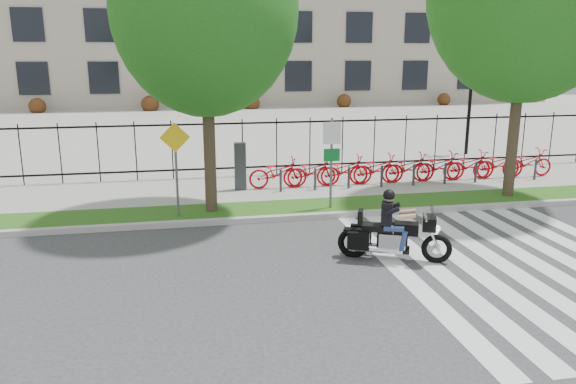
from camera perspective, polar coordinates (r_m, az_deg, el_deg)
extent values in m
plane|color=#313234|center=(11.12, 0.99, -9.12)|extent=(120.00, 120.00, 0.00)
cube|color=#A9A69F|center=(14.89, -2.30, -2.76)|extent=(60.00, 0.20, 0.15)
cube|color=#215014|center=(15.70, -2.78, -1.88)|extent=(60.00, 1.50, 0.15)
cube|color=#9E9D94|center=(18.10, -3.93, 0.25)|extent=(60.00, 3.50, 0.15)
cube|color=#9E9D94|center=(35.33, -7.56, 6.87)|extent=(80.00, 34.00, 0.10)
cylinder|color=black|center=(25.24, 17.93, 7.96)|extent=(0.14, 0.14, 4.00)
cylinder|color=black|center=(25.14, 18.26, 12.26)|extent=(0.06, 0.70, 0.70)
sphere|color=white|center=(24.97, 17.56, 12.53)|extent=(0.36, 0.36, 0.36)
sphere|color=white|center=(25.31, 18.99, 12.44)|extent=(0.36, 0.36, 0.36)
cylinder|color=#372B1E|center=(15.14, -8.00, 5.20)|extent=(0.32, 0.32, 3.87)
ellipsoid|color=#134E12|center=(15.01, -8.46, 17.98)|extent=(4.76, 4.76, 5.47)
cylinder|color=#372B1E|center=(17.96, 22.01, 6.39)|extent=(0.32, 0.32, 4.30)
cube|color=#2D2D33|center=(17.64, -4.88, 2.62)|extent=(0.35, 0.25, 1.50)
imported|color=#C1070F|center=(17.86, -1.03, 1.96)|extent=(1.86, 0.65, 0.98)
cylinder|color=#2D2D33|center=(17.41, -0.74, 1.17)|extent=(0.08, 0.08, 0.70)
imported|color=#C1070F|center=(18.08, 2.40, 2.09)|extent=(1.86, 0.65, 0.98)
cylinder|color=#2D2D33|center=(17.63, 2.77, 1.32)|extent=(0.08, 0.08, 0.70)
imported|color=#C1070F|center=(18.36, 5.75, 2.22)|extent=(1.86, 0.65, 0.98)
cylinder|color=#2D2D33|center=(17.92, 6.19, 1.46)|extent=(0.08, 0.08, 0.70)
imported|color=#C1070F|center=(18.70, 8.98, 2.34)|extent=(1.86, 0.65, 0.98)
cylinder|color=#2D2D33|center=(18.28, 9.49, 1.59)|extent=(0.08, 0.08, 0.70)
imported|color=#C1070F|center=(19.11, 12.08, 2.44)|extent=(1.86, 0.65, 0.98)
cylinder|color=#2D2D33|center=(18.69, 12.66, 1.72)|extent=(0.08, 0.08, 0.70)
imported|color=#C1070F|center=(19.56, 15.05, 2.53)|extent=(1.86, 0.65, 0.98)
cylinder|color=#2D2D33|center=(19.15, 15.68, 1.83)|extent=(0.08, 0.08, 0.70)
imported|color=#C1070F|center=(20.06, 17.88, 2.62)|extent=(1.86, 0.65, 0.98)
cylinder|color=#2D2D33|center=(19.66, 18.54, 1.93)|extent=(0.08, 0.08, 0.70)
imported|color=#C1070F|center=(20.62, 20.57, 2.69)|extent=(1.86, 0.65, 0.98)
cylinder|color=#2D2D33|center=(20.23, 21.26, 2.02)|extent=(0.08, 0.08, 0.70)
imported|color=#C1070F|center=(21.21, 23.11, 2.75)|extent=(1.86, 0.65, 0.98)
cylinder|color=#2D2D33|center=(20.83, 23.83, 2.10)|extent=(0.08, 0.08, 0.70)
cylinder|color=#59595B|center=(15.44, 4.41, 2.88)|extent=(0.07, 0.07, 2.50)
cube|color=white|center=(15.26, 4.51, 5.99)|extent=(0.50, 0.03, 0.60)
cube|color=#0C6626|center=(15.36, 4.47, 3.77)|extent=(0.45, 0.03, 0.35)
cylinder|color=#59595B|center=(14.91, -11.26, 2.05)|extent=(0.07, 0.07, 2.40)
cube|color=yellow|center=(14.71, -11.43, 5.45)|extent=(0.78, 0.03, 0.78)
torus|color=black|center=(12.36, 14.86, -5.61)|extent=(0.64, 0.37, 0.64)
torus|color=black|center=(12.40, 6.63, -5.15)|extent=(0.68, 0.40, 0.68)
cube|color=black|center=(12.18, 14.15, -3.04)|extent=(0.46, 0.58, 0.28)
cube|color=#26262B|center=(12.12, 14.52, -2.09)|extent=(0.32, 0.48, 0.28)
cube|color=silver|center=(12.32, 10.54, -4.93)|extent=(0.64, 0.52, 0.37)
cube|color=black|center=(12.22, 11.92, -3.64)|extent=(0.60, 0.50, 0.24)
cube|color=black|center=(12.24, 9.08, -3.56)|extent=(0.73, 0.57, 0.13)
cube|color=black|center=(12.21, 7.36, -2.54)|extent=(0.21, 0.33, 0.32)
cube|color=black|center=(12.08, 7.17, -4.95)|extent=(0.49, 0.33, 0.37)
cube|color=black|center=(12.61, 7.43, -4.14)|extent=(0.49, 0.33, 0.37)
cube|color=black|center=(12.14, 10.01, -2.10)|extent=(0.36, 0.43, 0.49)
sphere|color=tan|center=(12.04, 10.22, -0.49)|extent=(0.21, 0.21, 0.21)
sphere|color=black|center=(12.04, 10.23, -0.32)|extent=(0.25, 0.25, 0.25)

